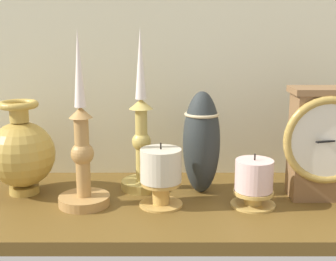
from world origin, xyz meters
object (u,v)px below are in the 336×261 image
mantel_clock (321,142)px  brass_vase_bulbous (20,153)px  candlestick_tall_left (81,158)px  candlestick_tall_center (140,139)px  pillar_candle_front (160,173)px  tall_ceramic_vase (200,142)px  pillar_candle_near_clock (253,182)px

mantel_clock → brass_vase_bulbous: 59.23cm
candlestick_tall_left → candlestick_tall_center: (10.49, 9.02, 1.28)cm
pillar_candle_front → tall_ceramic_vase: bearing=42.0°
candlestick_tall_left → pillar_candle_front: size_ratio=2.70×
pillar_candle_near_clock → tall_ceramic_vase: bearing=141.7°
mantel_clock → pillar_candle_front: size_ratio=1.79×
brass_vase_bulbous → tall_ceramic_vase: tall_ceramic_vase is taller
mantel_clock → tall_ceramic_vase: size_ratio=1.05×
candlestick_tall_center → pillar_candle_near_clock: candlestick_tall_center is taller
mantel_clock → pillar_candle_near_clock: mantel_clock is taller
brass_vase_bulbous → pillar_candle_near_clock: (45.43, -6.77, -3.91)cm
brass_vase_bulbous → candlestick_tall_center: bearing=6.3°
candlestick_tall_left → pillar_candle_near_clock: bearing=-0.7°
pillar_candle_near_clock → tall_ceramic_vase: tall_ceramic_vase is taller
mantel_clock → candlestick_tall_center: bearing=170.9°
mantel_clock → candlestick_tall_center: 35.68cm
mantel_clock → candlestick_tall_center: candlestick_tall_center is taller
candlestick_tall_left → brass_vase_bulbous: (-13.38, 6.37, -0.80)cm
mantel_clock → pillar_candle_near_clock: size_ratio=2.16×
tall_ceramic_vase → candlestick_tall_left: bearing=-162.8°
mantel_clock → tall_ceramic_vase: (-23.06, 3.62, -0.86)cm
candlestick_tall_left → brass_vase_bulbous: size_ratio=1.74×
pillar_candle_near_clock → tall_ceramic_vase: (-9.39, 7.41, 5.93)cm
candlestick_tall_center → mantel_clock: bearing=-9.1°
candlestick_tall_left → pillar_candle_near_clock: (32.04, -0.39, -4.71)cm
mantel_clock → candlestick_tall_center: size_ratio=0.66×
pillar_candle_front → tall_ceramic_vase: size_ratio=0.59×
brass_vase_bulbous → pillar_candle_front: brass_vase_bulbous is taller
pillar_candle_front → candlestick_tall_left: bearing=179.1°
pillar_candle_front → pillar_candle_near_clock: 17.53cm
brass_vase_bulbous → pillar_candle_front: size_ratio=1.55×
mantel_clock → tall_ceramic_vase: mantel_clock is taller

